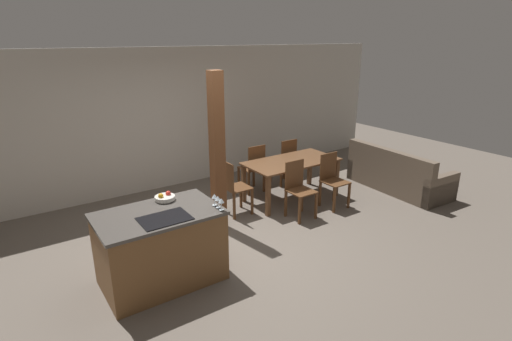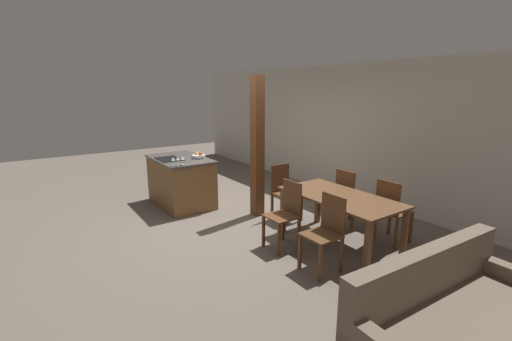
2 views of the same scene
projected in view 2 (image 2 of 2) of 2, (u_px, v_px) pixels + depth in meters
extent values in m
plane|color=#665B51|center=(227.00, 218.00, 5.97)|extent=(16.00, 16.00, 0.00)
cube|color=beige|center=(340.00, 131.00, 7.17)|extent=(11.20, 0.08, 2.70)
cube|color=brown|center=(181.00, 182.00, 6.62)|extent=(1.40, 0.86, 0.88)
cube|color=#4C4742|center=(180.00, 159.00, 6.51)|extent=(1.44, 0.90, 0.04)
cube|color=black|center=(169.00, 159.00, 6.39)|extent=(0.56, 0.40, 0.01)
cylinder|color=silver|center=(199.00, 156.00, 6.49)|extent=(0.25, 0.25, 0.05)
sphere|color=red|center=(201.00, 154.00, 6.44)|extent=(0.07, 0.07, 0.07)
sphere|color=gold|center=(197.00, 154.00, 6.52)|extent=(0.07, 0.07, 0.07)
cylinder|color=silver|center=(173.00, 166.00, 5.78)|extent=(0.06, 0.06, 0.00)
cylinder|color=silver|center=(173.00, 163.00, 5.77)|extent=(0.01, 0.01, 0.09)
cone|color=silver|center=(173.00, 159.00, 5.75)|extent=(0.07, 0.07, 0.06)
cylinder|color=silver|center=(178.00, 165.00, 5.82)|extent=(0.06, 0.06, 0.00)
cylinder|color=silver|center=(178.00, 163.00, 5.81)|extent=(0.01, 0.01, 0.09)
cone|color=silver|center=(178.00, 158.00, 5.80)|extent=(0.07, 0.07, 0.06)
cylinder|color=silver|center=(183.00, 165.00, 5.87)|extent=(0.06, 0.06, 0.00)
cylinder|color=silver|center=(182.00, 162.00, 5.86)|extent=(0.01, 0.01, 0.09)
cone|color=silver|center=(182.00, 158.00, 5.84)|extent=(0.07, 0.07, 0.06)
cube|color=brown|center=(340.00, 197.00, 4.80)|extent=(1.72, 0.88, 0.03)
cube|color=brown|center=(283.00, 211.00, 5.32)|extent=(0.07, 0.07, 0.71)
cube|color=brown|center=(368.00, 249.00, 4.05)|extent=(0.07, 0.07, 0.71)
cube|color=brown|center=(318.00, 202.00, 5.73)|extent=(0.07, 0.07, 0.71)
cube|color=brown|center=(404.00, 234.00, 4.46)|extent=(0.07, 0.07, 0.71)
cube|color=brown|center=(281.00, 216.00, 4.77)|extent=(0.40, 0.40, 0.02)
cube|color=brown|center=(292.00, 197.00, 4.81)|extent=(0.38, 0.02, 0.47)
cube|color=brown|center=(263.00, 231.00, 4.87)|extent=(0.04, 0.04, 0.46)
cube|color=brown|center=(279.00, 240.00, 4.58)|extent=(0.04, 0.04, 0.46)
cube|color=brown|center=(283.00, 225.00, 5.06)|extent=(0.04, 0.04, 0.46)
cube|color=brown|center=(299.00, 234.00, 4.78)|extent=(0.04, 0.04, 0.46)
cube|color=brown|center=(321.00, 235.00, 4.15)|extent=(0.40, 0.40, 0.02)
cube|color=brown|center=(333.00, 213.00, 4.19)|extent=(0.38, 0.02, 0.47)
cube|color=brown|center=(300.00, 252.00, 4.25)|extent=(0.04, 0.04, 0.46)
cube|color=brown|center=(320.00, 263.00, 3.96)|extent=(0.04, 0.04, 0.46)
cube|color=brown|center=(320.00, 245.00, 4.44)|extent=(0.04, 0.04, 0.46)
cube|color=brown|center=(341.00, 255.00, 4.16)|extent=(0.04, 0.04, 0.46)
cube|color=brown|center=(352.00, 198.00, 5.58)|extent=(0.40, 0.40, 0.02)
cube|color=brown|center=(345.00, 185.00, 5.42)|extent=(0.38, 0.02, 0.47)
cube|color=brown|center=(367.00, 213.00, 5.59)|extent=(0.04, 0.04, 0.46)
cube|color=brown|center=(350.00, 207.00, 5.87)|extent=(0.04, 0.04, 0.46)
cube|color=brown|center=(352.00, 217.00, 5.40)|extent=(0.04, 0.04, 0.46)
cube|color=brown|center=(336.00, 211.00, 5.68)|extent=(0.04, 0.04, 0.46)
cube|color=brown|center=(394.00, 211.00, 4.96)|extent=(0.40, 0.40, 0.02)
cube|color=brown|center=(388.00, 198.00, 4.80)|extent=(0.38, 0.02, 0.47)
cube|color=brown|center=(411.00, 228.00, 4.97)|extent=(0.04, 0.04, 0.46)
cube|color=brown|center=(389.00, 220.00, 5.25)|extent=(0.04, 0.04, 0.46)
cube|color=brown|center=(396.00, 234.00, 4.78)|extent=(0.04, 0.04, 0.46)
cube|color=brown|center=(375.00, 226.00, 5.06)|extent=(0.04, 0.04, 0.46)
cube|color=brown|center=(287.00, 194.00, 5.79)|extent=(0.40, 0.40, 0.02)
cube|color=brown|center=(280.00, 178.00, 5.89)|extent=(0.02, 0.38, 0.47)
cube|color=brown|center=(285.00, 212.00, 5.61)|extent=(0.04, 0.04, 0.46)
cube|color=brown|center=(301.00, 208.00, 5.80)|extent=(0.04, 0.04, 0.46)
cube|color=brown|center=(272.00, 206.00, 5.89)|extent=(0.04, 0.04, 0.46)
cube|color=brown|center=(288.00, 203.00, 6.09)|extent=(0.04, 0.04, 0.46)
cube|color=brown|center=(459.00, 337.00, 2.81)|extent=(0.93, 2.02, 0.42)
cube|color=brown|center=(427.00, 272.00, 3.00)|extent=(0.26, 1.98, 0.44)
cube|color=brown|center=(257.00, 148.00, 5.88)|extent=(0.18, 0.18, 2.43)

